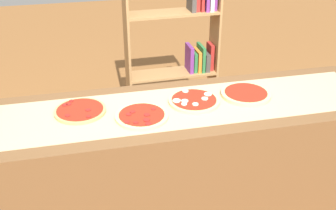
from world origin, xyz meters
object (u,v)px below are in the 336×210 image
at_px(pizza_plain_3, 246,94).
at_px(bookshelf, 183,47).
at_px(pizza_pepperoni_0, 80,111).
at_px(pizza_mozzarella_2, 194,101).
at_px(pizza_pepperoni_1, 142,116).

height_order(pizza_plain_3, bookshelf, bookshelf).
height_order(pizza_pepperoni_0, pizza_mozzarella_2, pizza_mozzarella_2).
bearing_deg(pizza_pepperoni_0, bookshelf, 51.89).
height_order(pizza_pepperoni_1, bookshelf, bookshelf).
distance_m(pizza_plain_3, bookshelf, 1.17).
bearing_deg(pizza_mozzarella_2, bookshelf, 78.53).
height_order(pizza_pepperoni_0, bookshelf, bookshelf).
distance_m(pizza_pepperoni_0, pizza_mozzarella_2, 0.66).
bearing_deg(pizza_pepperoni_0, pizza_plain_3, -0.91).
bearing_deg(pizza_plain_3, bookshelf, 94.59).
relative_size(pizza_plain_3, bookshelf, 0.19).
bearing_deg(bookshelf, pizza_plain_3, -85.41).
distance_m(pizza_pepperoni_0, pizza_plain_3, 0.99).
height_order(pizza_pepperoni_1, pizza_mozzarella_2, pizza_mozzarella_2).
bearing_deg(pizza_mozzarella_2, pizza_pepperoni_1, -162.23).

